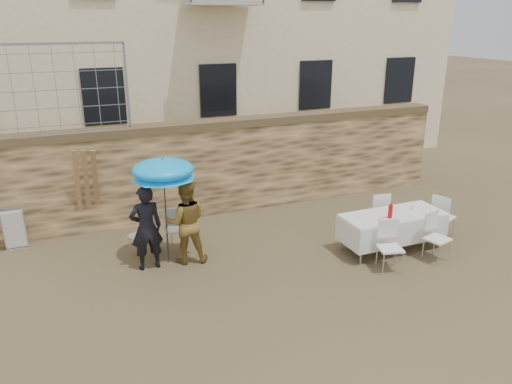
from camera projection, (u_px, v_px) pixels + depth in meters
name	position (u px, v px, depth m)	size (l,w,h in m)	color
ground	(287.00, 324.00, 7.71)	(80.00, 80.00, 0.00)	brown
stone_wall	(195.00, 170.00, 11.71)	(13.00, 0.50, 2.20)	olive
chain_link_fence	(46.00, 91.00, 9.97)	(3.20, 0.06, 1.80)	gray
man_suit	(146.00, 228.00, 9.18)	(0.60, 0.39, 1.64)	black
woman_dress	(186.00, 222.00, 9.45)	(0.79, 0.62, 1.64)	#B38536
umbrella	(163.00, 173.00, 9.09)	(1.18, 1.18, 1.92)	#3F3F44
couple_chair_left	(142.00, 233.00, 9.77)	(0.48, 0.48, 0.96)	white
couple_chair_right	(177.00, 228.00, 10.03)	(0.48, 0.48, 0.96)	white
banquet_table	(393.00, 216.00, 9.98)	(2.10, 0.85, 0.78)	silver
soda_bottle	(390.00, 212.00, 9.72)	(0.09, 0.09, 0.26)	red
table_chair_front_left	(390.00, 247.00, 9.19)	(0.48, 0.48, 0.96)	white
table_chair_front_right	(438.00, 238.00, 9.59)	(0.48, 0.48, 0.96)	white
table_chair_back	(377.00, 212.00, 10.83)	(0.48, 0.48, 0.96)	white
table_chair_side	(443.00, 216.00, 10.66)	(0.48, 0.48, 0.96)	white
chair_stack_right	(15.00, 227.00, 10.14)	(0.46, 0.32, 0.92)	white
wood_planks	(93.00, 191.00, 10.60)	(0.70, 0.20, 2.00)	#A37749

